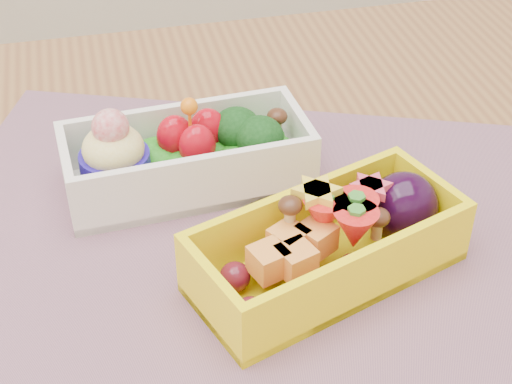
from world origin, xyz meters
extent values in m
cube|color=brown|center=(0.00, 0.00, 0.73)|extent=(1.20, 0.80, 0.04)
cube|color=#8A5F67|center=(0.05, 0.04, 0.75)|extent=(0.57, 0.51, 0.00)
cube|color=white|center=(0.02, 0.11, 0.78)|extent=(0.19, 0.10, 0.05)
ellipsoid|color=green|center=(0.02, 0.11, 0.77)|extent=(0.18, 0.08, 0.02)
cylinder|color=#23149B|center=(-0.04, 0.11, 0.78)|extent=(0.05, 0.05, 0.03)
sphere|color=red|center=(-0.04, 0.11, 0.82)|extent=(0.03, 0.03, 0.03)
ellipsoid|color=#B30615|center=(0.01, 0.12, 0.79)|extent=(0.03, 0.02, 0.04)
ellipsoid|color=#B30615|center=(0.02, 0.11, 0.79)|extent=(0.03, 0.02, 0.04)
ellipsoid|color=#B30615|center=(0.04, 0.13, 0.79)|extent=(0.03, 0.02, 0.04)
sphere|color=orange|center=(0.02, 0.12, 0.82)|extent=(0.01, 0.01, 0.01)
ellipsoid|color=black|center=(0.06, 0.12, 0.79)|extent=(0.04, 0.04, 0.03)
ellipsoid|color=black|center=(0.07, 0.11, 0.79)|extent=(0.04, 0.04, 0.03)
ellipsoid|color=#3F2111|center=(0.09, 0.13, 0.80)|extent=(0.02, 0.02, 0.01)
cube|color=yellow|center=(0.09, -0.01, 0.78)|extent=(0.20, 0.14, 0.05)
ellipsoid|color=#59101F|center=(0.06, -0.03, 0.77)|extent=(0.11, 0.08, 0.02)
cube|color=orange|center=(0.06, -0.02, 0.79)|extent=(0.06, 0.05, 0.02)
cone|color=red|center=(0.09, 0.00, 0.79)|extent=(0.04, 0.04, 0.03)
cone|color=red|center=(0.11, 0.00, 0.79)|extent=(0.04, 0.04, 0.03)
cone|color=red|center=(0.11, -0.02, 0.79)|extent=(0.04, 0.04, 0.03)
cylinder|color=yellow|center=(0.09, 0.01, 0.81)|extent=(0.03, 0.03, 0.01)
cylinder|color=#E53F5B|center=(0.13, 0.01, 0.80)|extent=(0.03, 0.03, 0.01)
ellipsoid|color=#3F2111|center=(0.07, 0.00, 0.79)|extent=(0.02, 0.02, 0.01)
ellipsoid|color=#3F2111|center=(0.12, -0.01, 0.79)|extent=(0.02, 0.02, 0.01)
ellipsoid|color=black|center=(0.15, 0.01, 0.78)|extent=(0.05, 0.05, 0.05)
camera|label=1|loc=(-0.05, -0.39, 1.13)|focal=56.33mm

